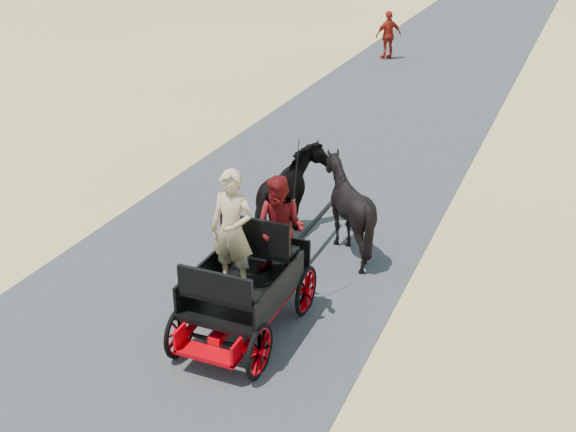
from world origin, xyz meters
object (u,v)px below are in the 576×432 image
at_px(pedestrian, 388,35).
at_px(horse_right, 348,208).
at_px(carriage, 246,310).
at_px(horse_left, 290,198).

bearing_deg(pedestrian, horse_right, 58.81).
height_order(carriage, pedestrian, pedestrian).
xyz_separation_m(horse_left, pedestrian, (-2.33, 14.76, 0.02)).
xyz_separation_m(horse_right, pedestrian, (-3.43, 14.76, 0.01)).
bearing_deg(carriage, horse_right, 79.61).
bearing_deg(carriage, pedestrian, 99.22).
distance_m(horse_left, pedestrian, 14.94).
xyz_separation_m(carriage, horse_right, (0.55, 3.00, 0.49)).
bearing_deg(horse_left, carriage, 100.39).
distance_m(horse_left, horse_right, 1.10).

